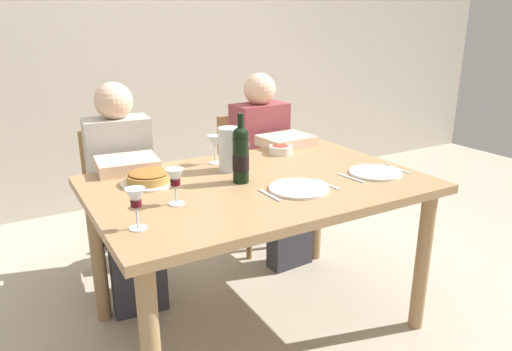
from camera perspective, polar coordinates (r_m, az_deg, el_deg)
The scene contains 20 objects.
ground_plane at distance 2.51m, azimuth 0.24°, elevation -17.28°, with size 8.00×8.00×0.00m, color #B2A893.
back_wall at distance 3.97m, azimuth -15.49°, elevation 16.66°, with size 8.00×0.10×2.80m, color beige.
dining_table at distance 2.19m, azimuth 0.26°, elevation -2.91°, with size 1.50×1.00×0.76m.
wine_bottle at distance 2.11m, azimuth -1.86°, elevation 2.55°, with size 0.08×0.08×0.32m.
water_pitcher at distance 2.30m, azimuth -3.19°, elevation 2.91°, with size 0.16×0.11×0.21m.
baked_tart at distance 2.17m, azimuth -12.81°, elevation -0.25°, with size 0.26×0.26×0.06m.
salad_bowl at distance 2.61m, azimuth 3.00°, elevation 3.24°, with size 0.13×0.13×0.05m.
wine_glass_left_diner at distance 2.41m, azimuth -5.01°, elevation 3.90°, with size 0.07×0.07×0.15m.
wine_glass_right_diner at distance 1.68m, azimuth -14.36°, elevation -2.88°, with size 0.07×0.07×0.15m.
wine_glass_centre at distance 1.88m, azimuth -9.77°, elevation -0.42°, with size 0.07×0.07×0.15m.
dinner_plate_left_setting at distance 2.33m, azimuth 14.27°, elevation 0.35°, with size 0.25×0.25×0.01m, color white.
dinner_plate_right_setting at distance 2.05m, azimuth 5.23°, elevation -1.57°, with size 0.26×0.26×0.01m, color white.
fork_left_setting at distance 2.24m, azimuth 11.47°, elevation -0.31°, with size 0.16×0.01×0.01m, color silver.
knife_left_setting at distance 2.44m, azimuth 16.81°, elevation 0.80°, with size 0.18×0.01×0.01m, color silver.
knife_right_setting at distance 2.14m, azimuth 8.53°, elevation -0.98°, with size 0.18×0.01×0.01m, color silver.
spoon_right_setting at distance 1.98m, azimuth 1.65°, elevation -2.40°, with size 0.16×0.01×0.01m, color silver.
chair_left at distance 2.86m, azimuth -16.28°, elevation -2.23°, with size 0.44×0.44×0.87m.
diner_left at distance 2.60m, azimuth -15.63°, elevation -1.40°, with size 0.37×0.53×1.16m.
chair_right at distance 3.18m, azimuth -0.76°, elevation 0.55°, with size 0.42×0.42×0.87m.
diner_right at distance 2.96m, azimuth 1.67°, elevation 1.60°, with size 0.35×0.52×1.16m.
Camera 1 is at (-1.03, -1.77, 1.45)m, focal length 33.02 mm.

